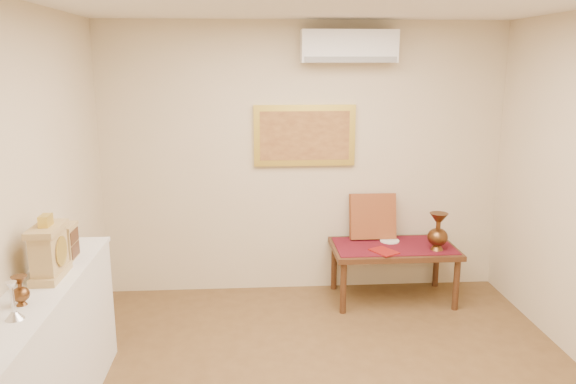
{
  "coord_description": "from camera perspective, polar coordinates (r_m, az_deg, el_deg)",
  "views": [
    {
      "loc": [
        -0.54,
        -3.25,
        2.32
      ],
      "look_at": [
        -0.24,
        1.15,
        1.28
      ],
      "focal_mm": 35.0,
      "sensor_mm": 36.0,
      "label": 1
    }
  ],
  "objects": [
    {
      "name": "ac_unit",
      "position": [
        5.46,
        6.19,
        14.49
      ],
      "size": [
        0.9,
        0.25,
        0.3
      ],
      "color": "white",
      "rests_on": "wall_back"
    },
    {
      "name": "painting",
      "position": [
        5.55,
        1.7,
        5.76
      ],
      "size": [
        1.0,
        0.06,
        0.6
      ],
      "color": "gold",
      "rests_on": "wall_back"
    },
    {
      "name": "brass_urn_small",
      "position": [
        3.51,
        -25.59,
        -8.65
      ],
      "size": [
        0.1,
        0.1,
        0.22
      ],
      "primitive_type": null,
      "color": "brown",
      "rests_on": "display_ledge"
    },
    {
      "name": "mantel_clock",
      "position": [
        3.83,
        -23.1,
        -5.56
      ],
      "size": [
        0.17,
        0.36,
        0.41
      ],
      "color": "tan",
      "rests_on": "display_ledge"
    },
    {
      "name": "cushion",
      "position": [
        5.73,
        8.59,
        -2.45
      ],
      "size": [
        0.46,
        0.19,
        0.47
      ],
      "primitive_type": "cube",
      "rotation": [
        -0.21,
        0.0,
        0.0
      ],
      "color": "maroon",
      "rests_on": "table_cloth"
    },
    {
      "name": "display_ledge",
      "position": [
        3.95,
        -23.31,
        -15.55
      ],
      "size": [
        0.37,
        2.02,
        0.98
      ],
      "color": "white",
      "rests_on": "floor"
    },
    {
      "name": "wooden_chest",
      "position": [
        4.18,
        -21.83,
        -4.7
      ],
      "size": [
        0.16,
        0.21,
        0.24
      ],
      "color": "tan",
      "rests_on": "display_ledge"
    },
    {
      "name": "brass_urn_tall",
      "position": [
        5.51,
        15.01,
        -3.5
      ],
      "size": [
        0.2,
        0.2,
        0.44
      ],
      "primitive_type": null,
      "color": "brown",
      "rests_on": "table_cloth"
    },
    {
      "name": "table_cloth",
      "position": [
        5.6,
        10.69,
        -5.39
      ],
      "size": [
        1.14,
        0.59,
        0.01
      ],
      "primitive_type": "cube",
      "color": "maroon",
      "rests_on": "low_table"
    },
    {
      "name": "wall_left",
      "position": [
        3.69,
        -27.08,
        -3.48
      ],
      "size": [
        0.02,
        4.5,
        2.7
      ],
      "primitive_type": "cube",
      "color": "beige",
      "rests_on": "ground"
    },
    {
      "name": "wall_back",
      "position": [
        5.61,
        1.65,
        3.26
      ],
      "size": [
        4.0,
        0.02,
        2.7
      ],
      "primitive_type": "cube",
      "color": "beige",
      "rests_on": "ground"
    },
    {
      "name": "low_table",
      "position": [
        5.63,
        10.66,
        -6.06
      ],
      "size": [
        1.2,
        0.7,
        0.55
      ],
      "color": "#482815",
      "rests_on": "floor"
    },
    {
      "name": "plate",
      "position": [
        5.71,
        10.29,
        -4.9
      ],
      "size": [
        0.19,
        0.19,
        0.01
      ],
      "primitive_type": "cylinder",
      "color": "white",
      "rests_on": "table_cloth"
    },
    {
      "name": "candlestick",
      "position": [
        3.34,
        -26.17,
        -9.88
      ],
      "size": [
        0.1,
        0.1,
        0.21
      ],
      "primitive_type": null,
      "color": "silver",
      "rests_on": "display_ledge"
    },
    {
      "name": "menu",
      "position": [
        5.4,
        9.73,
        -5.97
      ],
      "size": [
        0.28,
        0.31,
        0.01
      ],
      "primitive_type": "cube",
      "rotation": [
        0.0,
        0.0,
        0.51
      ],
      "color": "maroon",
      "rests_on": "table_cloth"
    }
  ]
}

